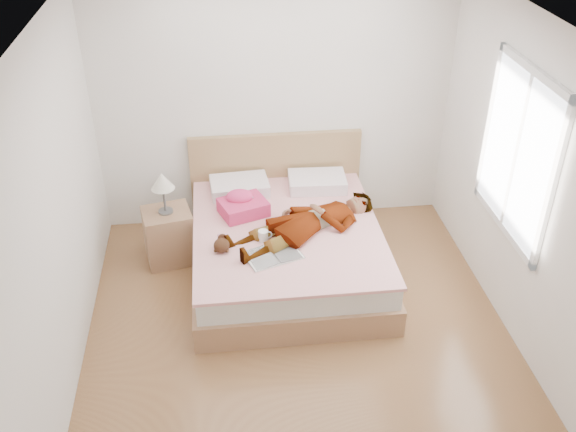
{
  "coord_description": "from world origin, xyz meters",
  "views": [
    {
      "loc": [
        -0.58,
        -4.03,
        3.79
      ],
      "look_at": [
        0.0,
        0.85,
        0.7
      ],
      "focal_mm": 40.0,
      "sensor_mm": 36.0,
      "label": 1
    }
  ],
  "objects_px": {
    "phone": "(249,195)",
    "coffee_mug": "(264,235)",
    "towel": "(242,205)",
    "magazine": "(273,255)",
    "bed": "(286,243)",
    "nightstand": "(168,232)",
    "woman": "(307,219)",
    "plush_toy": "(222,244)"
  },
  "relations": [
    {
      "from": "coffee_mug",
      "to": "nightstand",
      "type": "distance_m",
      "value": 1.07
    },
    {
      "from": "bed",
      "to": "coffee_mug",
      "type": "height_order",
      "value": "bed"
    },
    {
      "from": "woman",
      "to": "magazine",
      "type": "height_order",
      "value": "woman"
    },
    {
      "from": "plush_toy",
      "to": "magazine",
      "type": "bearing_deg",
      "value": -18.19
    },
    {
      "from": "plush_toy",
      "to": "nightstand",
      "type": "relative_size",
      "value": 0.23
    },
    {
      "from": "coffee_mug",
      "to": "magazine",
      "type": "bearing_deg",
      "value": -76.5
    },
    {
      "from": "phone",
      "to": "nightstand",
      "type": "height_order",
      "value": "nightstand"
    },
    {
      "from": "phone",
      "to": "bed",
      "type": "bearing_deg",
      "value": -68.53
    },
    {
      "from": "bed",
      "to": "towel",
      "type": "distance_m",
      "value": 0.56
    },
    {
      "from": "towel",
      "to": "magazine",
      "type": "distance_m",
      "value": 0.78
    },
    {
      "from": "woman",
      "to": "nightstand",
      "type": "xyz_separation_m",
      "value": [
        -1.31,
        0.38,
        -0.3
      ]
    },
    {
      "from": "phone",
      "to": "coffee_mug",
      "type": "xyz_separation_m",
      "value": [
        0.09,
        -0.55,
        -0.11
      ]
    },
    {
      "from": "magazine",
      "to": "coffee_mug",
      "type": "distance_m",
      "value": 0.26
    },
    {
      "from": "towel",
      "to": "magazine",
      "type": "height_order",
      "value": "towel"
    },
    {
      "from": "bed",
      "to": "towel",
      "type": "bearing_deg",
      "value": 150.19
    },
    {
      "from": "phone",
      "to": "plush_toy",
      "type": "height_order",
      "value": "phone"
    },
    {
      "from": "phone",
      "to": "towel",
      "type": "relative_size",
      "value": 0.17
    },
    {
      "from": "woman",
      "to": "bed",
      "type": "relative_size",
      "value": 0.76
    },
    {
      "from": "nightstand",
      "to": "bed",
      "type": "bearing_deg",
      "value": -12.96
    },
    {
      "from": "phone",
      "to": "plush_toy",
      "type": "relative_size",
      "value": 0.39
    },
    {
      "from": "towel",
      "to": "phone",
      "type": "bearing_deg",
      "value": 35.88
    },
    {
      "from": "woman",
      "to": "towel",
      "type": "bearing_deg",
      "value": -148.47
    },
    {
      "from": "woman",
      "to": "bed",
      "type": "bearing_deg",
      "value": -151.16
    },
    {
      "from": "woman",
      "to": "phone",
      "type": "relative_size",
      "value": 18.15
    },
    {
      "from": "bed",
      "to": "nightstand",
      "type": "bearing_deg",
      "value": 167.04
    },
    {
      "from": "phone",
      "to": "magazine",
      "type": "bearing_deg",
      "value": -106.98
    },
    {
      "from": "nightstand",
      "to": "phone",
      "type": "bearing_deg",
      "value": 1.37
    },
    {
      "from": "woman",
      "to": "phone",
      "type": "xyz_separation_m",
      "value": [
        -0.5,
        0.4,
        0.06
      ]
    },
    {
      "from": "coffee_mug",
      "to": "plush_toy",
      "type": "xyz_separation_m",
      "value": [
        -0.38,
        -0.11,
        0.01
      ]
    },
    {
      "from": "phone",
      "to": "plush_toy",
      "type": "bearing_deg",
      "value": -141.44
    },
    {
      "from": "woman",
      "to": "plush_toy",
      "type": "height_order",
      "value": "woman"
    },
    {
      "from": "towel",
      "to": "plush_toy",
      "type": "distance_m",
      "value": 0.64
    },
    {
      "from": "magazine",
      "to": "coffee_mug",
      "type": "xyz_separation_m",
      "value": [
        -0.06,
        0.25,
        0.04
      ]
    },
    {
      "from": "bed",
      "to": "coffee_mug",
      "type": "relative_size",
      "value": 15.63
    },
    {
      "from": "bed",
      "to": "nightstand",
      "type": "relative_size",
      "value": 2.14
    },
    {
      "from": "towel",
      "to": "nightstand",
      "type": "bearing_deg",
      "value": 177.33
    },
    {
      "from": "phone",
      "to": "bed",
      "type": "xyz_separation_m",
      "value": [
        0.32,
        -0.28,
        -0.4
      ]
    },
    {
      "from": "plush_toy",
      "to": "woman",
      "type": "bearing_deg",
      "value": 17.91
    },
    {
      "from": "woman",
      "to": "bed",
      "type": "xyz_separation_m",
      "value": [
        -0.18,
        0.12,
        -0.34
      ]
    },
    {
      "from": "coffee_mug",
      "to": "nightstand",
      "type": "bearing_deg",
      "value": 149.36
    },
    {
      "from": "towel",
      "to": "nightstand",
      "type": "height_order",
      "value": "nightstand"
    },
    {
      "from": "coffee_mug",
      "to": "towel",
      "type": "bearing_deg",
      "value": 107.94
    }
  ]
}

